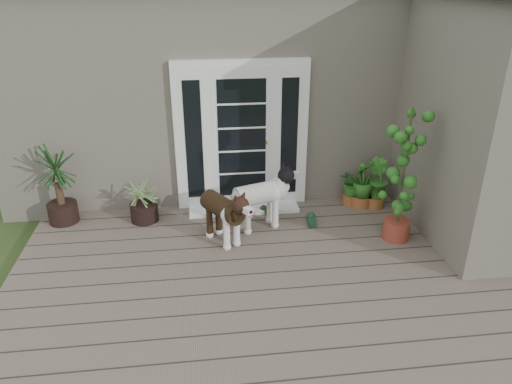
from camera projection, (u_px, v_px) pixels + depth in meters
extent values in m
cube|color=#6B5B4C|center=(280.00, 293.00, 5.44)|extent=(6.20, 4.60, 0.12)
cube|color=#665E54|center=(241.00, 81.00, 8.65)|extent=(7.40, 4.00, 3.10)
cube|color=#665E54|center=(494.00, 127.00, 6.14)|extent=(1.60, 2.40, 3.10)
cube|color=white|center=(242.00, 136.00, 6.93)|extent=(1.90, 0.14, 2.15)
cube|color=white|center=(244.00, 208.00, 7.19)|extent=(1.60, 0.40, 0.05)
imported|color=#1C6221|center=(351.00, 189.00, 7.28)|extent=(0.55, 0.55, 0.50)
imported|color=#224F16|center=(376.00, 190.00, 7.19)|extent=(0.49, 0.49, 0.54)
imported|color=#2A631C|center=(362.00, 188.00, 7.20)|extent=(0.53, 0.53, 0.59)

